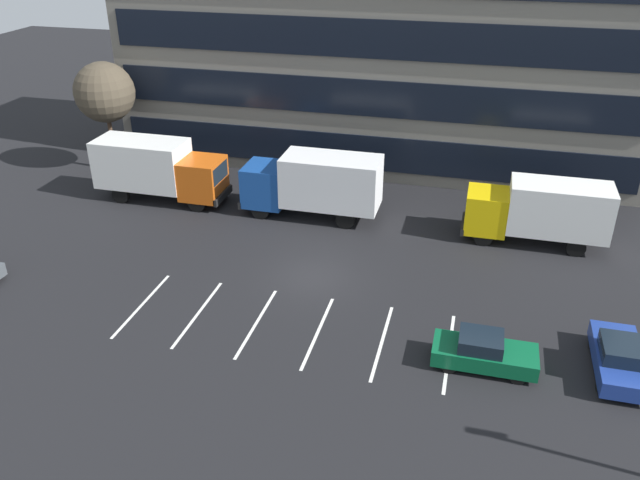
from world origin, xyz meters
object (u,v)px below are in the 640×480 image
object	(u,v)px
box_truck_blue	(314,183)
box_truck_yellow	(540,210)
sedan_forest	(484,352)
bare_tree	(104,92)
box_truck_orange	(158,168)
sedan_navy	(619,358)

from	to	relation	value
box_truck_blue	box_truck_yellow	bearing A→B (deg)	-1.05
sedan_forest	bare_tree	distance (m)	30.08
box_truck_blue	box_truck_yellow	size ratio (longest dim) A/B	1.08
box_truck_yellow	box_truck_orange	size ratio (longest dim) A/B	0.93
box_truck_blue	sedan_navy	world-z (taller)	box_truck_blue
box_truck_yellow	box_truck_blue	bearing A→B (deg)	178.95
sedan_navy	bare_tree	world-z (taller)	bare_tree
box_truck_yellow	sedan_forest	bearing A→B (deg)	-101.74
sedan_navy	box_truck_orange	bearing A→B (deg)	156.69
box_truck_blue	sedan_forest	distance (m)	15.60
box_truck_orange	sedan_navy	size ratio (longest dim) A/B	1.91
sedan_forest	bare_tree	xyz separation A→B (m)	(-25.34, 15.52, 4.71)
box_truck_blue	sedan_forest	xyz separation A→B (m)	(10.12, -11.79, -1.42)
box_truck_yellow	sedan_navy	distance (m)	11.05
box_truck_orange	bare_tree	world-z (taller)	bare_tree
box_truck_blue	sedan_forest	bearing A→B (deg)	-49.37
sedan_navy	bare_tree	bearing A→B (deg)	154.39
box_truck_blue	sedan_navy	size ratio (longest dim) A/B	1.92
box_truck_blue	sedan_navy	distance (m)	18.78
box_truck_yellow	sedan_forest	distance (m)	11.88
box_truck_orange	sedan_navy	distance (m)	27.38
box_truck_orange	bare_tree	size ratio (longest dim) A/B	1.09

